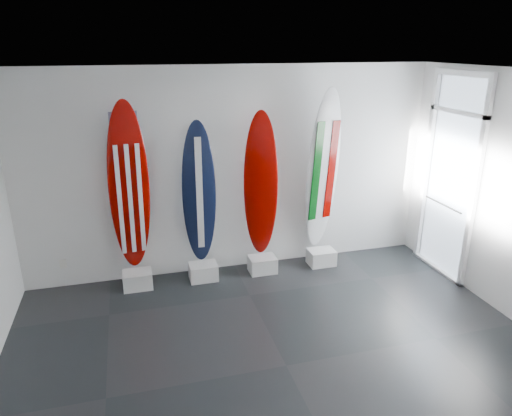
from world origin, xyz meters
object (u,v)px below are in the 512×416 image
object	(u,v)px
surfboard_navy	(199,194)
surfboard_swiss	(261,186)
surfboard_usa	(129,189)
surfboard_italy	(323,171)

from	to	relation	value
surfboard_navy	surfboard_swiss	bearing A→B (deg)	4.12
surfboard_usa	surfboard_italy	bearing A→B (deg)	-7.08
surfboard_swiss	surfboard_navy	bearing A→B (deg)	-164.82
surfboard_usa	surfboard_navy	xyz separation A→B (m)	(0.93, 0.00, -0.15)
surfboard_swiss	surfboard_italy	size ratio (longest dim) A/B	0.88
surfboard_navy	surfboard_swiss	size ratio (longest dim) A/B	0.95
surfboard_navy	surfboard_italy	world-z (taller)	surfboard_italy
surfboard_usa	surfboard_swiss	xyz separation A→B (m)	(1.83, 0.00, -0.10)
surfboard_usa	surfboard_swiss	distance (m)	1.83
surfboard_usa	surfboard_navy	world-z (taller)	surfboard_usa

